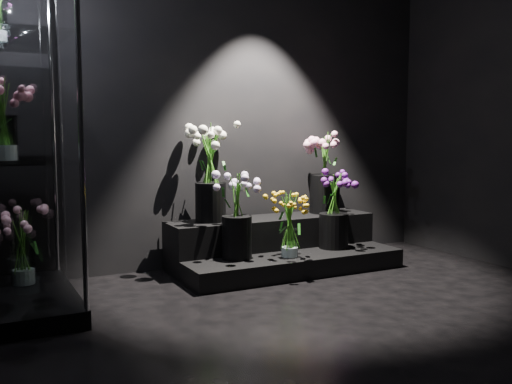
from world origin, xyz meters
TOP-DOWN VIEW (x-y plane):
  - floor at (0.00, 0.00)m, footprint 4.00×4.00m
  - wall_back at (0.00, 2.00)m, footprint 4.00×0.00m
  - display_riser at (0.35, 1.64)m, footprint 1.78×0.79m
  - display_case at (-1.65, 1.35)m, footprint 0.66×1.09m
  - bouquet_orange_bells at (0.27, 1.34)m, footprint 0.33×0.33m
  - bouquet_lilac at (-0.11, 1.48)m, footprint 0.44×0.44m
  - bouquet_purple at (0.77, 1.47)m, footprint 0.36×0.36m
  - bouquet_cream_roses at (-0.19, 1.78)m, footprint 0.48×0.48m
  - bouquet_pink_roses at (0.88, 1.77)m, footprint 0.38×0.38m
  - bouquet_case_pink at (-1.70, 1.20)m, footprint 0.38×0.38m
  - bouquet_case_base_pink at (-1.60, 1.58)m, footprint 0.34×0.34m

SIDE VIEW (x-z plane):
  - floor at x=0.00m, z-range 0.00..0.00m
  - display_riser at x=0.35m, z-range -0.03..0.36m
  - bouquet_case_base_pink at x=-1.60m, z-range 0.13..0.63m
  - bouquet_orange_bells at x=0.27m, z-range 0.15..0.65m
  - bouquet_purple at x=0.77m, z-range 0.17..0.80m
  - bouquet_lilac at x=-0.11m, z-range 0.21..0.86m
  - bouquet_pink_roses at x=0.88m, z-range 0.44..1.13m
  - bouquet_cream_roses at x=-0.19m, z-range 0.46..1.22m
  - bouquet_case_pink at x=-1.70m, z-range 0.95..1.41m
  - display_case at x=-1.65m, z-range 0.00..2.40m
  - wall_back at x=0.00m, z-range -0.60..3.40m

